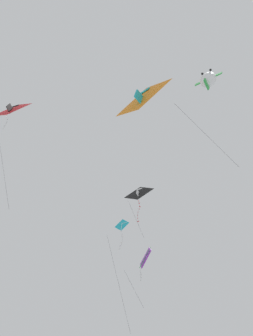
% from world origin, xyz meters
% --- Properties ---
extents(kite_delta_highest, '(3.06, 2.43, 2.02)m').
position_xyz_m(kite_delta_highest, '(2.84, -6.40, 20.10)').
color(kite_delta_highest, orange).
extents(kite_diamond_mid_left, '(1.90, 1.33, 9.13)m').
position_xyz_m(kite_diamond_mid_left, '(0.17, 5.39, 18.27)').
color(kite_diamond_mid_left, '#1EB2C6').
extents(kite_delta_upper_right, '(2.42, 1.48, 8.65)m').
position_xyz_m(kite_delta_upper_right, '(-6.41, -4.74, 22.04)').
color(kite_delta_upper_right, red).
extents(kite_diamond_low_drifter, '(2.16, 1.93, 4.70)m').
position_xyz_m(kite_diamond_low_drifter, '(2.02, 5.41, 15.42)').
color(kite_diamond_low_drifter, purple).
extents(kite_delta_far_centre, '(2.11, 1.28, 4.72)m').
position_xyz_m(kite_delta_far_centre, '(1.60, 5.53, 21.70)').
color(kite_delta_far_centre, black).
extents(kite_fish_near_right, '(3.04, 2.23, 7.00)m').
position_xyz_m(kite_fish_near_right, '(6.89, -7.14, 20.32)').
color(kite_fish_near_right, white).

